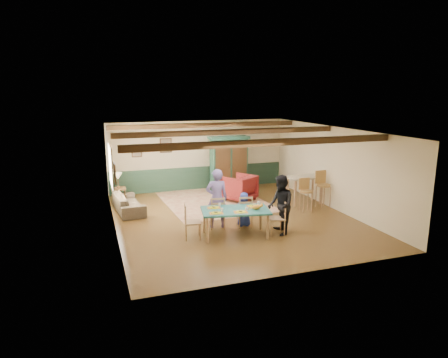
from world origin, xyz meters
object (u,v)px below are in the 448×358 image
object	(u,v)px
end_table	(119,196)
cat	(256,207)
dining_table	(235,223)
table_lamp	(118,180)
bar_stool_left	(306,195)
dining_chair_end_left	(193,221)
person_child	(244,209)
sofa	(128,203)
person_man	(217,198)
dining_chair_end_right	(277,218)
bar_stool_right	(323,190)
dining_chair_far_left	(217,212)
dining_chair_far_right	(245,211)
armoire	(229,164)
armchair	(239,188)
counter_table	(304,190)
person_woman	(280,205)

from	to	relation	value
end_table	cat	bearing A→B (deg)	-53.37
dining_table	table_lamp	xyz separation A→B (m)	(-2.72, 4.15, 0.48)
end_table	bar_stool_left	distance (m)	6.30
dining_table	dining_chair_end_left	xyz separation A→B (m)	(-1.12, 0.20, 0.10)
dining_chair_end_left	person_child	bearing A→B (deg)	-62.70
dining_table	sofa	size ratio (longest dim) A/B	0.91
person_child	person_man	bearing A→B (deg)	-0.00
person_man	sofa	distance (m)	3.33
dining_chair_end_right	bar_stool_right	distance (m)	3.17
dining_chair_far_left	table_lamp	world-z (taller)	table_lamp
dining_chair_far_right	sofa	size ratio (longest dim) A/B	0.48
armoire	armchair	xyz separation A→B (m)	(-0.06, -1.32, -0.61)
dining_chair_end_right	table_lamp	xyz separation A→B (m)	(-3.83, 4.36, 0.38)
dining_chair_far_left	bar_stool_left	distance (m)	3.25
table_lamp	bar_stool_left	world-z (taller)	table_lamp
dining_chair_far_right	armoire	size ratio (longest dim) A/B	0.44
dining_chair_far_right	armoire	xyz separation A→B (m)	(0.94, 4.05, 0.60)
person_child	bar_stool_right	distance (m)	3.31
bar_stool_left	dining_chair_end_left	bearing A→B (deg)	-158.87
armoire	counter_table	bearing A→B (deg)	-53.09
person_man	end_table	world-z (taller)	person_man
dining_chair_far_left	dining_chair_end_right	world-z (taller)	same
person_child	person_woman	bearing A→B (deg)	136.74
armoire	armchair	size ratio (longest dim) A/B	2.12
dining_chair_end_left	armoire	xyz separation A→B (m)	(2.57, 4.47, 0.60)
dining_chair_end_left	dining_chair_end_right	distance (m)	2.27
dining_chair_end_right	person_child	size ratio (longest dim) A/B	0.95
counter_table	cat	bearing A→B (deg)	-139.43
counter_table	person_child	bearing A→B (deg)	-151.52
dining_chair_end_left	cat	size ratio (longest dim) A/B	2.64
end_table	bar_stool_right	xyz separation A→B (m)	(6.43, -2.55, 0.33)
table_lamp	dining_chair_far_right	bearing A→B (deg)	-47.49
dining_table	armoire	distance (m)	4.95
dining_chair_end_left	person_man	size ratio (longest dim) A/B	0.55
dining_chair_far_right	sofa	world-z (taller)	dining_chair_far_right
dining_chair_far_left	bar_stool_right	world-z (taller)	bar_stool_right
dining_chair_end_right	cat	size ratio (longest dim) A/B	2.64
armchair	dining_chair_end_right	bearing A→B (deg)	53.80
cat	end_table	size ratio (longest dim) A/B	0.61
dining_chair_far_left	counter_table	distance (m)	3.92
sofa	dining_chair_end_right	bearing A→B (deg)	-139.00
dining_chair_far_left	bar_stool_right	distance (m)	4.07
dining_chair_end_left	end_table	size ratio (longest dim) A/B	1.61
bar_stool_right	sofa	bearing A→B (deg)	161.14
dining_table	bar_stool_right	xyz separation A→B (m)	(3.72, 1.60, 0.25)
counter_table	bar_stool_left	xyz separation A→B (m)	(-0.43, -0.87, 0.06)
dining_chair_far_right	table_lamp	distance (m)	4.80
dining_chair_far_left	person_man	distance (m)	0.39
dining_chair_end_right	counter_table	size ratio (longest dim) A/B	0.82
person_man	bar_stool_left	bearing A→B (deg)	-160.29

